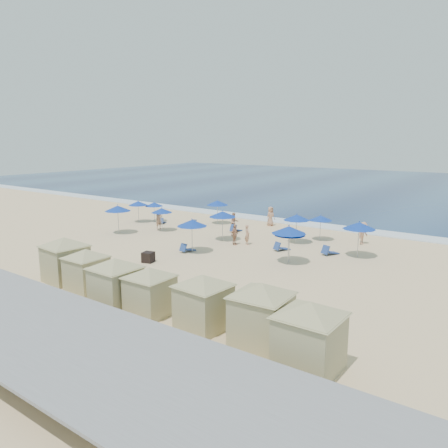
# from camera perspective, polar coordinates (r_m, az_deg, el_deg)

# --- Properties ---
(ground) EXTENTS (160.00, 160.00, 0.00)m
(ground) POSITION_cam_1_polar(r_m,az_deg,el_deg) (31.76, -3.16, -4.21)
(ground) COLOR beige
(ground) RESTS_ON ground
(ocean) EXTENTS (160.00, 80.00, 0.06)m
(ocean) POSITION_cam_1_polar(r_m,az_deg,el_deg) (81.47, 22.20, 4.41)
(ocean) COLOR #0E244F
(ocean) RESTS_ON ground
(surf_line) EXTENTS (160.00, 2.50, 0.08)m
(surf_line) POSITION_cam_1_polar(r_m,az_deg,el_deg) (44.52, 9.56, 0.16)
(surf_line) COLOR white
(surf_line) RESTS_ON ground
(seawall) EXTENTS (160.00, 6.10, 1.22)m
(seawall) POSITION_cam_1_polar(r_m,az_deg,el_deg) (23.27, -25.01, -9.39)
(seawall) COLOR gray
(seawall) RESTS_ON ground
(trash_bin) EXTENTS (0.88, 0.88, 0.72)m
(trash_bin) POSITION_cam_1_polar(r_m,az_deg,el_deg) (30.56, -9.87, -4.28)
(trash_bin) COLOR black
(trash_bin) RESTS_ON ground
(cabana_0) EXTENTS (4.69, 4.69, 2.95)m
(cabana_0) POSITION_cam_1_polar(r_m,az_deg,el_deg) (27.52, -20.06, -3.66)
(cabana_0) COLOR tan
(cabana_0) RESTS_ON ground
(cabana_1) EXTENTS (4.16, 4.16, 2.61)m
(cabana_1) POSITION_cam_1_polar(r_m,az_deg,el_deg) (25.56, -17.55, -5.06)
(cabana_1) COLOR tan
(cabana_1) RESTS_ON ground
(cabana_2) EXTENTS (4.47, 4.47, 2.81)m
(cabana_2) POSITION_cam_1_polar(r_m,az_deg,el_deg) (22.66, -13.99, -6.64)
(cabana_2) COLOR tan
(cabana_2) RESTS_ON ground
(cabana_3) EXTENTS (4.16, 4.16, 2.61)m
(cabana_3) POSITION_cam_1_polar(r_m,az_deg,el_deg) (21.39, -9.67, -7.85)
(cabana_3) COLOR tan
(cabana_3) RESTS_ON ground
(cabana_4) EXTENTS (4.38, 4.38, 2.75)m
(cabana_4) POSITION_cam_1_polar(r_m,az_deg,el_deg) (19.60, -2.69, -9.23)
(cabana_4) COLOR tan
(cabana_4) RESTS_ON ground
(cabana_5) EXTENTS (4.64, 4.64, 2.92)m
(cabana_5) POSITION_cam_1_polar(r_m,az_deg,el_deg) (18.19, 4.94, -10.61)
(cabana_5) COLOR tan
(cabana_5) RESTS_ON ground
(cabana_6) EXTENTS (4.66, 4.66, 2.92)m
(cabana_6) POSITION_cam_1_polar(r_m,az_deg,el_deg) (16.51, 11.15, -13.10)
(cabana_6) COLOR tan
(cabana_6) RESTS_ON ground
(umbrella_0) EXTENTS (1.97, 1.97, 2.24)m
(umbrella_0) POSITION_cam_1_polar(r_m,az_deg,el_deg) (45.02, -11.16, 2.68)
(umbrella_0) COLOR #A5A8AD
(umbrella_0) RESTS_ON ground
(umbrella_1) EXTENTS (2.31, 2.31, 2.63)m
(umbrella_1) POSITION_cam_1_polar(r_m,az_deg,el_deg) (39.95, -13.71, 2.00)
(umbrella_1) COLOR #A5A8AD
(umbrella_1) RESTS_ON ground
(umbrella_2) EXTENTS (1.82, 1.82, 2.07)m
(umbrella_2) POSITION_cam_1_polar(r_m,az_deg,el_deg) (45.03, -9.12, 2.56)
(umbrella_2) COLOR #A5A8AD
(umbrella_2) RESTS_ON ground
(umbrella_3) EXTENTS (1.93, 1.93, 2.20)m
(umbrella_3) POSITION_cam_1_polar(r_m,az_deg,el_deg) (40.36, -8.14, 1.77)
(umbrella_3) COLOR #A5A8AD
(umbrella_3) RESTS_ON ground
(umbrella_4) EXTENTS (2.14, 2.14, 2.44)m
(umbrella_4) POSITION_cam_1_polar(r_m,az_deg,el_deg) (43.29, -0.86, 2.78)
(umbrella_4) COLOR #A5A8AD
(umbrella_4) RESTS_ON ground
(umbrella_5) EXTENTS (2.25, 2.25, 2.56)m
(umbrella_5) POSITION_cam_1_polar(r_m,az_deg,el_deg) (36.15, -0.20, 1.30)
(umbrella_5) COLOR #A5A8AD
(umbrella_5) RESTS_ON ground
(umbrella_6) EXTENTS (2.27, 2.27, 2.59)m
(umbrella_6) POSITION_cam_1_polar(r_m,az_deg,el_deg) (32.34, -4.21, 0.13)
(umbrella_6) COLOR #A5A8AD
(umbrella_6) RESTS_ON ground
(umbrella_7) EXTENTS (2.16, 2.16, 2.45)m
(umbrella_7) POSITION_cam_1_polar(r_m,az_deg,el_deg) (35.66, 9.48, 0.86)
(umbrella_7) COLOR #A5A8AD
(umbrella_7) RESTS_ON ground
(umbrella_8) EXTENTS (2.17, 2.17, 2.47)m
(umbrella_8) POSITION_cam_1_polar(r_m,az_deg,el_deg) (29.97, 8.58, -1.03)
(umbrella_8) COLOR #A5A8AD
(umbrella_8) RESTS_ON ground
(umbrella_9) EXTENTS (1.92, 1.92, 2.18)m
(umbrella_9) POSITION_cam_1_polar(r_m,az_deg,el_deg) (37.13, 12.52, 0.78)
(umbrella_9) COLOR #A5A8AD
(umbrella_9) RESTS_ON ground
(umbrella_10) EXTENTS (2.34, 2.34, 2.66)m
(umbrella_10) POSITION_cam_1_polar(r_m,az_deg,el_deg) (32.41, 17.25, -0.20)
(umbrella_10) COLOR #A5A8AD
(umbrella_10) RESTS_ON ground
(umbrella_11) EXTENTS (2.36, 2.36, 2.69)m
(umbrella_11) POSITION_cam_1_polar(r_m,az_deg,el_deg) (29.72, 8.47, -0.76)
(umbrella_11) COLOR #A5A8AD
(umbrella_11) RESTS_ON ground
(beach_chair_0) EXTENTS (0.95, 1.27, 0.64)m
(beach_chair_0) POSITION_cam_1_polar(r_m,az_deg,el_deg) (44.05, -8.13, 0.32)
(beach_chair_0) COLOR navy
(beach_chair_0) RESTS_ON ground
(beach_chair_1) EXTENTS (0.86, 1.23, 0.62)m
(beach_chair_1) POSITION_cam_1_polar(r_m,az_deg,el_deg) (42.96, -3.81, 0.13)
(beach_chair_1) COLOR navy
(beach_chair_1) RESTS_ON ground
(beach_chair_2) EXTENTS (0.72, 1.41, 0.75)m
(beach_chair_2) POSITION_cam_1_polar(r_m,az_deg,el_deg) (39.76, 1.48, -0.68)
(beach_chair_2) COLOR navy
(beach_chair_2) RESTS_ON ground
(beach_chair_3) EXTENTS (0.65, 1.31, 0.71)m
(beach_chair_3) POSITION_cam_1_polar(r_m,az_deg,el_deg) (32.93, -4.94, -3.24)
(beach_chair_3) COLOR navy
(beach_chair_3) RESTS_ON ground
(beach_chair_4) EXTENTS (1.01, 1.43, 0.72)m
(beach_chair_4) POSITION_cam_1_polar(r_m,az_deg,el_deg) (33.46, 7.38, -3.05)
(beach_chair_4) COLOR navy
(beach_chair_4) RESTS_ON ground
(beach_chair_5) EXTENTS (1.07, 1.51, 0.76)m
(beach_chair_5) POSITION_cam_1_polar(r_m,az_deg,el_deg) (32.90, 13.53, -3.49)
(beach_chair_5) COLOR navy
(beach_chair_5) RESTS_ON ground
(beachgoer_0) EXTENTS (0.51, 0.71, 1.84)m
(beachgoer_0) POSITION_cam_1_polar(r_m,az_deg,el_deg) (41.38, -8.52, 0.60)
(beachgoer_0) COLOR tan
(beachgoer_0) RESTS_ON ground
(beachgoer_1) EXTENTS (1.02, 1.06, 1.73)m
(beachgoer_1) POSITION_cam_1_polar(r_m,az_deg,el_deg) (39.98, 1.34, 0.27)
(beachgoer_1) COLOR tan
(beachgoer_1) RESTS_ON ground
(beachgoer_2) EXTENTS (0.45, 0.99, 1.67)m
(beachgoer_2) POSITION_cam_1_polar(r_m,az_deg,el_deg) (34.88, 1.39, -1.39)
(beachgoer_2) COLOR tan
(beachgoer_2) RESTS_ON ground
(beachgoer_3) EXTENTS (0.88, 1.28, 1.81)m
(beachgoer_3) POSITION_cam_1_polar(r_m,az_deg,el_deg) (36.79, 17.71, -1.15)
(beachgoer_3) COLOR tan
(beachgoer_3) RESTS_ON ground
(beachgoer_4) EXTENTS (0.86, 1.06, 1.89)m
(beachgoer_4) POSITION_cam_1_polar(r_m,az_deg,el_deg) (42.70, 6.10, 1.02)
(beachgoer_4) COLOR tan
(beachgoer_4) RESTS_ON ground
(beachgoer_5) EXTENTS (0.71, 0.66, 1.62)m
(beachgoer_5) POSITION_cam_1_polar(r_m,az_deg,el_deg) (35.01, 3.05, -1.40)
(beachgoer_5) COLOR tan
(beachgoer_5) RESTS_ON ground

